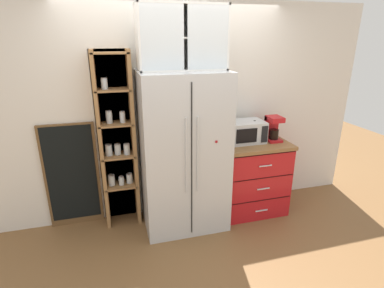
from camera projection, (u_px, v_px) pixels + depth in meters
The scene contains 11 objects.
ground_plane at pixel (184, 221), 3.72m from camera, with size 10.60×10.60×0.00m, color brown.
wall_back_cream at pixel (175, 113), 3.66m from camera, with size 4.91×0.10×2.55m, color silver.
refrigerator at pixel (184, 152), 3.42m from camera, with size 0.94×0.71×1.82m.
pantry_shelf_column at pixel (117, 140), 3.45m from camera, with size 0.44×0.29×2.03m.
counter_cabinet at pixel (252, 176), 3.85m from camera, with size 0.82×0.62×0.93m.
microwave at pixel (245, 131), 3.66m from camera, with size 0.44×0.33×0.26m.
coffee_maker at pixel (273, 128), 3.71m from camera, with size 0.17×0.20×0.31m.
mug_navy at pixel (255, 139), 3.68m from camera, with size 0.12×0.08×0.08m.
bottle_cobalt at pixel (254, 132), 3.68m from camera, with size 0.07×0.07×0.26m.
upper_cabinet at pixel (181, 38), 3.06m from camera, with size 0.91×0.32×0.64m.
chalkboard_menu at pixel (72, 176), 3.49m from camera, with size 0.60×0.04×1.25m.
Camera 1 is at (-0.77, -3.09, 2.14)m, focal length 28.20 mm.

